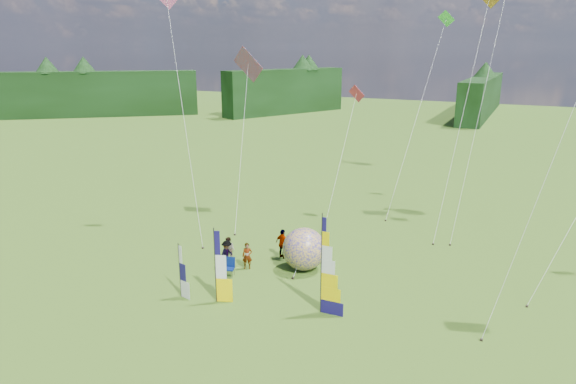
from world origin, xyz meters
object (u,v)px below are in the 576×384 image
at_px(feather_banner_main, 321,266).
at_px(spectator_b, 229,250).
at_px(bol_inflatable, 304,249).
at_px(camp_chair, 229,267).
at_px(spectator_d, 283,244).
at_px(side_banner_far, 180,271).
at_px(spectator_a, 247,256).
at_px(kite_whale, 485,82).
at_px(side_banner_left, 215,267).
at_px(spectator_c, 227,254).

height_order(feather_banner_main, spectator_b, feather_banner_main).
height_order(bol_inflatable, camp_chair, bol_inflatable).
distance_m(spectator_d, camp_chair, 4.08).
distance_m(feather_banner_main, bol_inflatable, 5.34).
relative_size(feather_banner_main, side_banner_far, 1.72).
height_order(spectator_a, spectator_d, spectator_d).
bearing_deg(side_banner_far, spectator_a, 85.36).
bearing_deg(kite_whale, spectator_d, -137.54).
bearing_deg(spectator_b, kite_whale, 47.97).
xyz_separation_m(side_banner_left, camp_chair, (-1.04, 2.88, -1.41)).
bearing_deg(bol_inflatable, side_banner_far, -126.21).
bearing_deg(kite_whale, spectator_a, -135.91).
distance_m(bol_inflatable, kite_whale, 17.98).
height_order(side_banner_left, bol_inflatable, side_banner_left).
xyz_separation_m(feather_banner_main, kite_whale, (4.98, 17.70, 7.89)).
bearing_deg(kite_whale, side_banner_far, -131.79).
bearing_deg(feather_banner_main, kite_whale, 73.08).
bearing_deg(spectator_b, spectator_a, -14.57).
relative_size(bol_inflatable, camp_chair, 2.33).
height_order(spectator_a, spectator_b, spectator_a).
bearing_deg(bol_inflatable, kite_whale, 59.60).
bearing_deg(feather_banner_main, side_banner_left, -167.03).
bearing_deg(feather_banner_main, camp_chair, 165.05).
height_order(side_banner_left, spectator_a, side_banner_left).
bearing_deg(camp_chair, side_banner_left, -87.33).
bearing_deg(spectator_b, feather_banner_main, -25.27).
distance_m(side_banner_far, spectator_b, 5.01).
height_order(feather_banner_main, kite_whale, kite_whale).
bearing_deg(spectator_d, side_banner_far, 86.54).
bearing_deg(bol_inflatable, camp_chair, -141.05).
height_order(spectator_b, spectator_d, spectator_d).
xyz_separation_m(side_banner_left, bol_inflatable, (2.41, 5.67, -0.68)).
distance_m(bol_inflatable, spectator_c, 4.61).
bearing_deg(feather_banner_main, spectator_d, 130.64).
xyz_separation_m(spectator_a, camp_chair, (-0.40, -1.39, -0.26)).
bearing_deg(camp_chair, spectator_b, 104.90).
bearing_deg(feather_banner_main, side_banner_far, -168.17).
relative_size(spectator_b, kite_whale, 0.08).
bearing_deg(side_banner_left, spectator_c, 94.93).
xyz_separation_m(side_banner_far, camp_chair, (0.95, 3.23, -0.91)).
distance_m(side_banner_far, spectator_d, 7.43).
bearing_deg(spectator_d, side_banner_left, 101.86).
distance_m(spectator_a, camp_chair, 1.47).
xyz_separation_m(side_banner_left, spectator_a, (-0.64, 4.26, -1.15)).
bearing_deg(side_banner_left, side_banner_far, 169.87).
xyz_separation_m(spectator_b, spectator_d, (2.67, 2.00, 0.14)).
bearing_deg(camp_chair, bol_inflatable, 21.72).
height_order(bol_inflatable, spectator_b, bol_inflatable).
relative_size(spectator_c, kite_whale, 0.08).
distance_m(bol_inflatable, spectator_b, 4.69).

